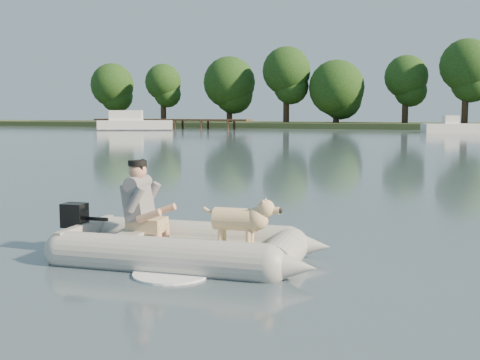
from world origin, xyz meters
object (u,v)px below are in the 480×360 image
at_px(dock, 171,124).
at_px(dinghy, 187,216).
at_px(motorboat, 453,121).
at_px(dog, 236,223).
at_px(cabin_cruiser, 135,120).
at_px(man, 140,199).

bearing_deg(dock, dinghy, -63.08).
distance_m(dock, motorboat, 28.99).
height_order(dock, dog, dock).
bearing_deg(dog, motorboat, 83.91).
xyz_separation_m(dinghy, motorboat, (2.40, 48.14, 0.45)).
xyz_separation_m(dock, dog, (26.94, -51.78, -0.04)).
relative_size(cabin_cruiser, motorboat, 1.43).
relative_size(dinghy, motorboat, 0.81).
distance_m(cabin_cruiser, motorboat, 29.41).
relative_size(man, cabin_cruiser, 0.13).
relative_size(dog, motorboat, 0.17).
relative_size(man, motorboat, 0.19).
height_order(dog, motorboat, motorboat).
bearing_deg(man, dock, 112.42).
bearing_deg(man, motorboat, 82.43).
distance_m(dock, cabin_cruiser, 6.57).
relative_size(man, dog, 1.16).
relative_size(dinghy, man, 4.23).
relative_size(dinghy, cabin_cruiser, 0.57).
bearing_deg(dock, motorboat, -7.38).
distance_m(dock, dog, 58.37).
distance_m(dock, dinghy, 58.18).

